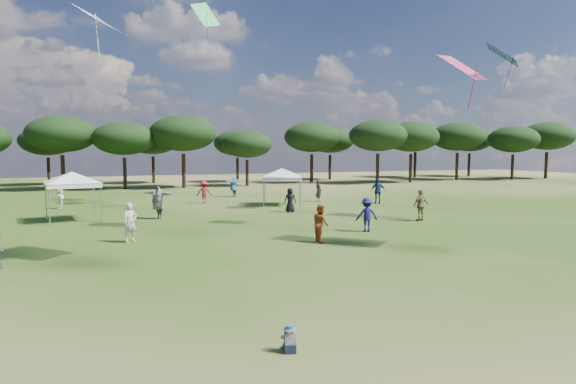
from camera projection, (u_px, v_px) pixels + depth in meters
name	position (u px, v px, depth m)	size (l,w,h in m)	color
tree_line	(171.00, 137.00, 52.69)	(108.78, 17.63, 7.77)	black
tent_left	(72.00, 174.00, 27.02)	(5.52, 5.52, 3.07)	gray
tent_right	(282.00, 170.00, 34.63)	(5.27, 5.27, 2.97)	gray
toddler	(290.00, 340.00, 9.57)	(0.41, 0.44, 0.56)	black
festival_crowd	(174.00, 202.00, 28.42)	(29.56, 22.88, 1.93)	#9A3C19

